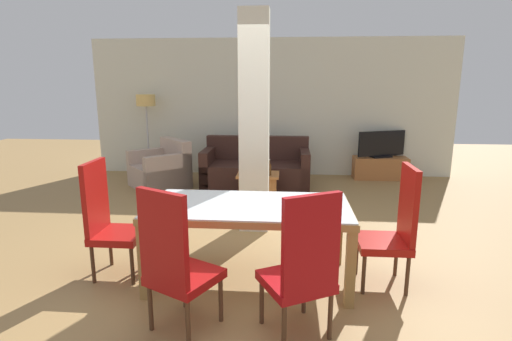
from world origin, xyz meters
TOP-DOWN VIEW (x-y plane):
  - ground_plane at (0.00, 0.00)m, footprint 18.00×18.00m
  - back_wall at (-0.00, 4.55)m, footprint 7.20×0.09m
  - divider_pillar at (-0.07, 1.38)m, footprint 0.36×0.29m
  - dining_table at (0.00, 0.00)m, footprint 1.86×0.93m
  - dining_chair_near_left at (-0.46, -0.87)m, footprint 0.62×0.62m
  - dining_chair_near_right at (0.46, -0.87)m, footprint 0.62×0.62m
  - dining_chair_head_right at (1.33, 0.00)m, footprint 0.46×0.46m
  - dining_chair_head_left at (-1.37, 0.00)m, footprint 0.46×0.46m
  - sofa at (-0.22, 3.62)m, footprint 1.92×0.93m
  - armchair at (-1.92, 3.35)m, footprint 1.26×1.26m
  - coffee_table at (-0.11, 2.61)m, footprint 0.66×0.47m
  - bottle at (0.07, 2.51)m, footprint 0.06×0.06m
  - tv_stand at (2.15, 4.27)m, footprint 1.02×0.40m
  - tv_screen at (2.15, 4.27)m, footprint 0.95×0.43m
  - floor_lamp at (-2.44, 4.20)m, footprint 0.36×0.36m

SIDE VIEW (x-z plane):
  - ground_plane at x=0.00m, z-range 0.00..0.00m
  - tv_stand at x=2.15m, z-range 0.00..0.43m
  - coffee_table at x=-0.11m, z-range 0.01..0.45m
  - sofa at x=-0.22m, z-range -0.14..0.72m
  - armchair at x=-1.92m, z-range -0.13..0.71m
  - bottle at x=0.07m, z-range 0.41..0.67m
  - dining_chair_near_left at x=-0.46m, z-range 0.01..1.15m
  - dining_chair_near_right at x=0.46m, z-range 0.01..1.15m
  - dining_chair_head_right at x=1.33m, z-range 0.01..1.15m
  - dining_chair_head_left at x=-1.37m, z-range 0.01..1.15m
  - dining_table at x=0.00m, z-range 0.23..0.99m
  - tv_screen at x=2.15m, z-range 0.42..0.93m
  - divider_pillar at x=-0.07m, z-range 0.00..2.70m
  - back_wall at x=0.00m, z-range 0.00..2.70m
  - floor_lamp at x=-2.44m, z-range 0.56..2.18m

